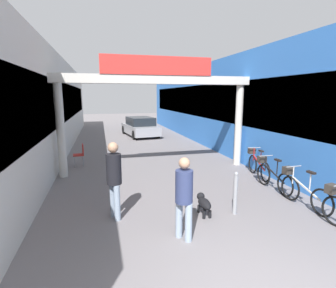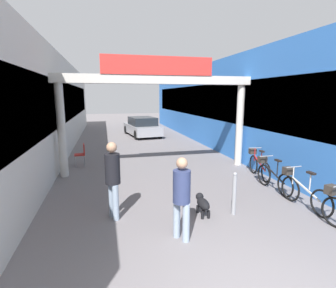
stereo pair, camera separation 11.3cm
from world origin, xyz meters
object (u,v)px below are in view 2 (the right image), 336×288
pedestrian_companion (113,175)px  bicycle_black_third (272,175)px  bollard_post_metal (234,193)px  cafe_chair_red_nearer (82,153)px  dog_on_leash (202,203)px  bicycle_silver_second (302,190)px  parked_car_silver (142,127)px  pedestrian_with_dog (182,194)px  bicycle_red_farthest (258,164)px

pedestrian_companion → bicycle_black_third: pedestrian_companion is taller
bollard_post_metal → cafe_chair_red_nearer: 6.69m
dog_on_leash → bicycle_silver_second: bearing=-3.6°
pedestrian_companion → parked_car_silver: pedestrian_companion is taller
cafe_chair_red_nearer → dog_on_leash: bearing=-59.5°
bollard_post_metal → cafe_chair_red_nearer: size_ratio=1.17×
pedestrian_with_dog → bicycle_red_farthest: bearing=41.1°
bicycle_silver_second → cafe_chair_red_nearer: bearing=136.4°
pedestrian_companion → cafe_chair_red_nearer: 5.12m
dog_on_leash → parked_car_silver: (0.38, 12.75, 0.36)m
bicycle_silver_second → cafe_chair_red_nearer: 7.93m
pedestrian_with_dog → pedestrian_companion: bearing=135.0°
bicycle_silver_second → pedestrian_companion: bearing=174.1°
bicycle_silver_second → parked_car_silver: parked_car_silver is taller
parked_car_silver → pedestrian_with_dog: bearing=-94.9°
pedestrian_with_dog → cafe_chair_red_nearer: (-2.33, 6.23, -0.40)m
parked_car_silver → bicycle_silver_second: bearing=-80.2°
dog_on_leash → cafe_chair_red_nearer: 6.16m
bicycle_black_third → cafe_chair_red_nearer: (-5.77, 4.19, 0.10)m
pedestrian_companion → bicycle_red_farthest: 5.44m
dog_on_leash → bollard_post_metal: size_ratio=0.61×
dog_on_leash → parked_car_silver: bearing=88.3°
bollard_post_metal → bicycle_black_third: bearing=33.7°
pedestrian_with_dog → bollard_post_metal: (1.53, 0.76, -0.42)m
pedestrian_companion → dog_on_leash: 2.20m
dog_on_leash → bicycle_silver_second: (2.61, -0.16, 0.15)m
bicycle_silver_second → bicycle_black_third: size_ratio=1.00×
bollard_post_metal → cafe_chair_red_nearer: bearing=125.2°
dog_on_leash → bicycle_silver_second: size_ratio=0.37×
pedestrian_with_dog → bicycle_black_third: pedestrian_with_dog is taller
pedestrian_with_dog → pedestrian_companion: (-1.25, 1.25, 0.09)m
bicycle_red_farthest → cafe_chair_red_nearer: size_ratio=1.88×
pedestrian_with_dog → parked_car_silver: pedestrian_with_dog is taller
pedestrian_companion → bicycle_silver_second: 4.72m
bicycle_silver_second → bollard_post_metal: size_ratio=1.62×
dog_on_leash → bicycle_black_third: 2.87m
bicycle_silver_second → pedestrian_with_dog: bearing=-167.4°
bollard_post_metal → parked_car_silver: 12.92m
bollard_post_metal → bicycle_red_farthest: bearing=48.4°
bicycle_black_third → bicycle_red_farthest: size_ratio=1.01×
bicycle_silver_second → parked_car_silver: bearing=99.8°
bicycle_black_third → pedestrian_with_dog: bearing=-149.3°
bicycle_silver_second → bicycle_red_farthest: 2.54m
dog_on_leash → bicycle_silver_second: 2.62m
pedestrian_with_dog → cafe_chair_red_nearer: bearing=110.5°
bicycle_red_farthest → bicycle_black_third: bearing=-104.6°
pedestrian_with_dog → cafe_chair_red_nearer: pedestrian_with_dog is taller
dog_on_leash → bicycle_silver_second: bicycle_silver_second is taller
bicycle_silver_second → bicycle_black_third: 1.28m
dog_on_leash → bicycle_black_third: bicycle_black_third is taller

